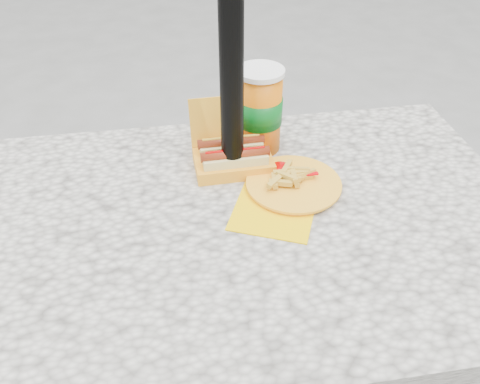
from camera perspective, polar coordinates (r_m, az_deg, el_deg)
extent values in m
cube|color=beige|center=(1.07, 0.49, -3.92)|extent=(1.20, 0.80, 0.05)
cylinder|color=black|center=(1.58, -20.01, -8.61)|extent=(0.07, 0.07, 0.70)
cylinder|color=black|center=(1.66, 15.91, -4.68)|extent=(0.07, 0.07, 0.70)
cylinder|color=black|center=(1.01, -1.01, 18.47)|extent=(0.05, 0.05, 2.20)
cube|color=#F5A723|center=(1.18, -0.77, 3.35)|extent=(0.18, 0.12, 0.03)
cube|color=#F5A723|center=(1.20, -1.40, 8.07)|extent=(0.18, 0.04, 0.11)
cube|color=#D2C27A|center=(1.15, -0.54, 3.35)|extent=(0.15, 0.04, 0.04)
cylinder|color=#963918|center=(1.14, -0.55, 4.27)|extent=(0.16, 0.03, 0.02)
cylinder|color=#B10000|center=(1.13, -0.55, 4.72)|extent=(0.13, 0.01, 0.01)
cube|color=#D2C27A|center=(1.19, -1.00, 4.78)|extent=(0.15, 0.04, 0.04)
cylinder|color=#963918|center=(1.18, -1.01, 5.69)|extent=(0.16, 0.03, 0.02)
cylinder|color=gold|center=(1.17, -1.02, 6.13)|extent=(0.13, 0.01, 0.01)
cube|color=#FFC701|center=(1.07, 3.81, -2.14)|extent=(0.22, 0.22, 0.00)
cylinder|color=#F5A723|center=(1.13, 6.03, 0.86)|extent=(0.20, 0.20, 0.01)
cylinder|color=#F5A723|center=(1.13, 6.04, 1.01)|extent=(0.21, 0.21, 0.01)
cube|color=gold|center=(1.13, 6.43, 2.17)|extent=(0.05, 0.01, 0.01)
cube|color=gold|center=(1.12, 6.02, 1.63)|extent=(0.04, 0.05, 0.01)
cube|color=gold|center=(1.13, 6.95, 1.65)|extent=(0.05, 0.01, 0.01)
cube|color=gold|center=(1.12, 6.09, 1.92)|extent=(0.02, 0.05, 0.01)
cube|color=gold|center=(1.11, 5.31, 1.75)|extent=(0.04, 0.04, 0.01)
cube|color=gold|center=(1.13, 6.53, 2.50)|extent=(0.05, 0.02, 0.01)
cube|color=gold|center=(1.11, 3.92, 1.30)|extent=(0.02, 0.05, 0.01)
cube|color=gold|center=(1.13, 5.99, 1.89)|extent=(0.05, 0.04, 0.01)
cube|color=gold|center=(1.13, 5.86, 1.94)|extent=(0.04, 0.05, 0.01)
cube|color=gold|center=(1.13, 5.01, 2.18)|extent=(0.05, 0.01, 0.01)
cube|color=gold|center=(1.10, 4.56, 1.05)|extent=(0.05, 0.03, 0.01)
cube|color=gold|center=(1.14, 5.27, 2.78)|extent=(0.04, 0.05, 0.01)
cube|color=gold|center=(1.10, 3.96, 1.24)|extent=(0.05, 0.04, 0.01)
cube|color=gold|center=(1.13, 7.39, 2.02)|extent=(0.05, 0.03, 0.01)
cube|color=gold|center=(1.12, 6.14, 1.43)|extent=(0.01, 0.05, 0.01)
ellipsoid|color=#B10000|center=(1.16, 4.58, 2.79)|extent=(0.04, 0.04, 0.01)
cube|color=#CE0009|center=(1.13, 6.63, 1.89)|extent=(0.09, 0.01, 0.00)
cylinder|color=orange|center=(1.21, 2.21, 8.92)|extent=(0.10, 0.10, 0.20)
cylinder|color=#065B17|center=(1.21, 2.21, 9.16)|extent=(0.11, 0.11, 0.06)
cylinder|color=white|center=(1.17, 2.33, 13.35)|extent=(0.11, 0.11, 0.01)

